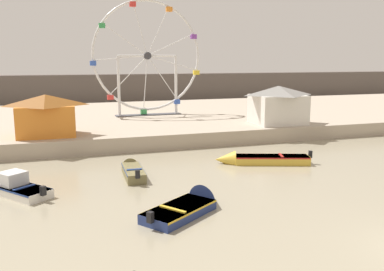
% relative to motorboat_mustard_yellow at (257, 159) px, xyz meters
% --- Properties ---
extents(quay_promenade, '(110.00, 25.51, 1.15)m').
position_rel_motorboat_mustard_yellow_xyz_m(quay_promenade, '(0.32, 18.30, 0.29)').
color(quay_promenade, tan).
rests_on(quay_promenade, ground_plane).
extents(distant_town_skyline, '(140.00, 3.00, 4.40)m').
position_rel_motorboat_mustard_yellow_xyz_m(distant_town_skyline, '(0.32, 42.56, 1.92)').
color(distant_town_skyline, '#564C47').
rests_on(distant_town_skyline, ground_plane).
extents(motorboat_mustard_yellow, '(6.06, 3.09, 1.17)m').
position_rel_motorboat_mustard_yellow_xyz_m(motorboat_mustard_yellow, '(0.00, 0.00, 0.00)').
color(motorboat_mustard_yellow, gold).
rests_on(motorboat_mustard_yellow, ground_plane).
extents(motorboat_navy_blue, '(4.43, 3.75, 1.50)m').
position_rel_motorboat_mustard_yellow_xyz_m(motorboat_navy_blue, '(-6.55, -6.56, -0.06)').
color(motorboat_navy_blue, navy).
rests_on(motorboat_navy_blue, ground_plane).
extents(motorboat_white_red_stripe, '(3.88, 4.44, 1.54)m').
position_rel_motorboat_mustard_yellow_xyz_m(motorboat_white_red_stripe, '(-14.50, -1.24, 0.04)').
color(motorboat_white_red_stripe, silver).
rests_on(motorboat_white_red_stripe, ground_plane).
extents(motorboat_olive_wood, '(1.19, 4.21, 1.08)m').
position_rel_motorboat_mustard_yellow_xyz_m(motorboat_olive_wood, '(-8.05, -0.07, 0.01)').
color(motorboat_olive_wood, olive).
rests_on(motorboat_olive_wood, ground_plane).
extents(ferris_wheel_white_frame, '(10.84, 1.20, 11.18)m').
position_rel_motorboat_mustard_yellow_xyz_m(ferris_wheel_white_frame, '(-3.30, 17.03, 6.48)').
color(ferris_wheel_white_frame, silver).
rests_on(ferris_wheel_white_frame, quay_promenade).
extents(carnival_booth_white_ticket, '(4.73, 4.11, 3.26)m').
position_rel_motorboat_mustard_yellow_xyz_m(carnival_booth_white_ticket, '(6.07, 8.00, 2.56)').
color(carnival_booth_white_ticket, silver).
rests_on(carnival_booth_white_ticket, quay_promenade).
extents(carnival_booth_orange_canopy, '(4.49, 3.48, 3.00)m').
position_rel_motorboat_mustard_yellow_xyz_m(carnival_booth_orange_canopy, '(-12.73, 8.09, 2.43)').
color(carnival_booth_orange_canopy, orange).
rests_on(carnival_booth_orange_canopy, quay_promenade).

